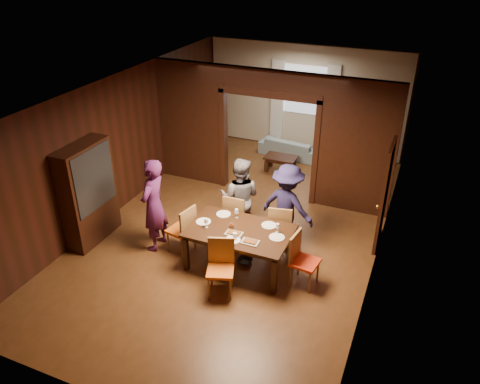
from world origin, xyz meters
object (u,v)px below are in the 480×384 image
at_px(sofa, 291,147).
at_px(chair_right, 305,261).
at_px(chair_far_l, 237,215).
at_px(hutch, 88,194).
at_px(person_purple, 154,205).
at_px(person_grey, 240,198).
at_px(dining_table, 240,248).
at_px(chair_left, 181,229).
at_px(chair_near, 220,269).
at_px(coffee_table, 280,164).
at_px(chair_far_r, 281,226).
at_px(person_navy, 287,205).

distance_m(sofa, chair_right, 5.43).
relative_size(chair_far_l, hutch, 0.48).
height_order(person_purple, person_grey, person_purple).
xyz_separation_m(dining_table, chair_left, (-1.20, -0.00, 0.10)).
relative_size(sofa, dining_table, 0.93).
xyz_separation_m(chair_left, chair_near, (1.20, -0.82, 0.00)).
xyz_separation_m(coffee_table, chair_near, (0.56, -4.84, 0.28)).
distance_m(person_grey, chair_left, 1.30).
bearing_deg(sofa, chair_far_l, 100.04).
distance_m(chair_far_r, chair_near, 1.72).
distance_m(coffee_table, chair_far_l, 3.18).
distance_m(coffee_table, chair_near, 4.88).
distance_m(person_grey, chair_far_r, 0.96).
height_order(sofa, dining_table, dining_table).
relative_size(person_navy, dining_table, 0.91).
xyz_separation_m(person_purple, chair_right, (2.93, 0.02, -0.43)).
height_order(sofa, chair_left, chair_left).
bearing_deg(hutch, dining_table, 5.69).
bearing_deg(hutch, person_navy, 20.39).
xyz_separation_m(person_purple, dining_table, (1.70, 0.08, -0.54)).
distance_m(person_navy, chair_near, 1.95).
bearing_deg(dining_table, sofa, 96.80).
relative_size(chair_left, chair_far_r, 1.00).
relative_size(person_purple, hutch, 0.92).
distance_m(chair_far_l, chair_near, 1.73).
relative_size(sofa, chair_left, 1.75).
xyz_separation_m(person_navy, chair_far_r, (-0.05, -0.20, -0.35)).
xyz_separation_m(dining_table, chair_far_r, (0.50, 0.83, 0.10)).
distance_m(sofa, chair_far_r, 4.37).
bearing_deg(chair_far_r, chair_far_l, -14.28).
distance_m(person_navy, chair_left, 2.06).
bearing_deg(chair_far_l, sofa, -88.18).
relative_size(chair_far_l, chair_near, 1.00).
distance_m(person_navy, dining_table, 1.25).
bearing_deg(chair_near, dining_table, 70.89).
bearing_deg(person_navy, chair_near, 85.93).
bearing_deg(person_navy, chair_far_l, 21.87).
relative_size(person_purple, chair_right, 1.89).
xyz_separation_m(person_purple, sofa, (1.10, 5.13, -0.67)).
relative_size(dining_table, chair_near, 1.88).
xyz_separation_m(person_grey, chair_near, (0.39, -1.77, -0.35)).
distance_m(dining_table, coffee_table, 4.07).
relative_size(dining_table, chair_left, 1.88).
bearing_deg(coffee_table, dining_table, -82.08).
xyz_separation_m(person_navy, chair_right, (0.68, -1.08, -0.35)).
xyz_separation_m(chair_left, hutch, (-1.81, -0.30, 0.52)).
height_order(person_purple, chair_right, person_purple).
relative_size(person_purple, chair_far_l, 1.89).
distance_m(sofa, chair_far_l, 4.20).
xyz_separation_m(chair_far_l, chair_near, (0.41, -1.68, 0.00)).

